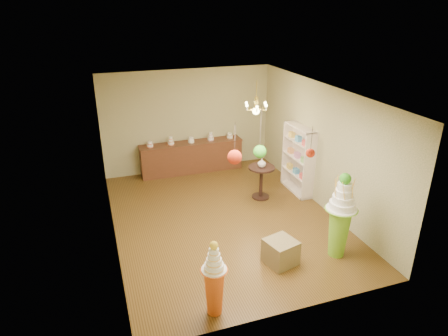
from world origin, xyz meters
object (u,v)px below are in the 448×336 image
object	(u,v)px
round_table	(261,178)
sideboard	(192,156)
pedestal_green	(340,221)
pedestal_orange	(214,285)

from	to	relation	value
round_table	sideboard	bearing A→B (deg)	119.25
pedestal_green	round_table	distance (m)	2.86
pedestal_green	sideboard	size ratio (longest dim) A/B	0.59
pedestal_green	pedestal_orange	bearing A→B (deg)	-165.10
pedestal_orange	round_table	world-z (taller)	pedestal_orange
sideboard	round_table	world-z (taller)	sideboard
pedestal_green	pedestal_orange	distance (m)	2.93
pedestal_orange	round_table	xyz separation A→B (m)	(2.40, 3.57, 0.01)
pedestal_green	pedestal_orange	xyz separation A→B (m)	(-2.82, -0.75, -0.22)
pedestal_orange	sideboard	distance (m)	5.93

